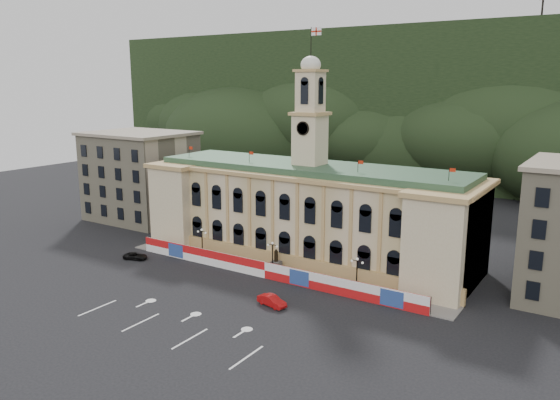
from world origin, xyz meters
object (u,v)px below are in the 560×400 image
Objects in this scene: statue at (276,265)px; red_sedan at (272,301)px; lamp_center at (273,255)px; black_suv at (135,256)px.

statue reaches higher than red_sedan.
lamp_center is (0.00, -1.00, 1.89)m from statue.
lamp_center is at bearing -90.00° from statue.
lamp_center is 1.17× the size of black_suv.
red_sedan is at bearing -59.17° from statue.
red_sedan is 1.02× the size of black_suv.
statue is 0.72× the size of lamp_center.
black_suv is at bearing -164.57° from lamp_center.
lamp_center reaches higher than statue.
lamp_center is 12.30m from red_sedan.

